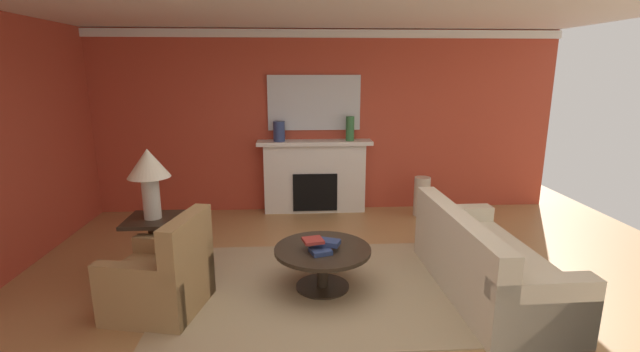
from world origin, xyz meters
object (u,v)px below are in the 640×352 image
sofa (484,265)px  vase_mantel_right (350,129)px  fireplace (315,178)px  armchair_near_window (162,280)px  vase_mantel_left (279,131)px  side_table (156,244)px  mantel_mirror (314,103)px  table_lamp (149,170)px  coffee_table (323,258)px  vase_tall_corner (422,196)px

sofa → vase_mantel_right: vase_mantel_right is taller
fireplace → armchair_near_window: bearing=-118.4°
vase_mantel_right → vase_mantel_left: size_ratio=1.22×
vase_mantel_right → vase_mantel_left: (-1.10, 0.00, -0.03)m
sofa → side_table: sofa is taller
sofa → vase_mantel_right: (-1.05, 2.73, 1.05)m
mantel_mirror → vase_mantel_left: bearing=-162.8°
sofa → vase_mantel_left: (-2.15, 2.73, 1.02)m
mantel_mirror → table_lamp: mantel_mirror is taller
sofa → table_lamp: bearing=171.7°
mantel_mirror → vase_mantel_right: (0.55, -0.17, -0.39)m
coffee_table → side_table: size_ratio=1.43×
sofa → side_table: bearing=171.7°
coffee_table → side_table: 1.82m
side_table → vase_tall_corner: (3.50, 1.98, -0.09)m
coffee_table → vase_tall_corner: (1.71, 2.31, -0.03)m
armchair_near_window → coffee_table: armchair_near_window is taller
sofa → armchair_near_window: bearing=-177.1°
coffee_table → vase_tall_corner: 2.87m
vase_tall_corner → vase_mantel_left: vase_mantel_left is taller
vase_mantel_left → coffee_table: bearing=-78.8°
table_lamp → vase_mantel_left: size_ratio=2.42×
side_table → vase_tall_corner: side_table is taller
armchair_near_window → table_lamp: table_lamp is taller
fireplace → coffee_table: size_ratio=1.80×
side_table → vase_mantel_left: 2.73m
fireplace → armchair_near_window: fireplace is taller
coffee_table → vase_mantel_right: 2.81m
armchair_near_window → side_table: size_ratio=1.36×
vase_tall_corner → vase_mantel_left: 2.45m
table_lamp → sofa: bearing=-8.3°
vase_mantel_left → table_lamp: bearing=-120.0°
fireplace → mantel_mirror: (0.00, 0.12, 1.19)m
coffee_table → side_table: (-1.79, 0.33, 0.06)m
mantel_mirror → coffee_table: bearing=-90.9°
fireplace → table_lamp: size_ratio=2.40×
fireplace → sofa: (1.60, -2.78, -0.25)m
sofa → armchair_near_window: (-3.19, -0.16, 0.01)m
side_table → vase_mantel_left: vase_mantel_left is taller
vase_mantel_left → sofa: bearing=-51.8°
mantel_mirror → fireplace: bearing=-90.0°
vase_mantel_left → mantel_mirror: bearing=17.2°
sofa → vase_mantel_left: 3.62m
fireplace → vase_mantel_right: 0.97m
fireplace → vase_tall_corner: fireplace is taller
fireplace → table_lamp: (-1.84, -2.28, 0.67)m
table_lamp → coffee_table: bearing=-10.4°
fireplace → vase_mantel_left: (-0.55, -0.05, 0.77)m
mantel_mirror → vase_mantel_left: (-0.55, -0.17, -0.42)m
vase_mantel_left → vase_mantel_right: bearing=0.0°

